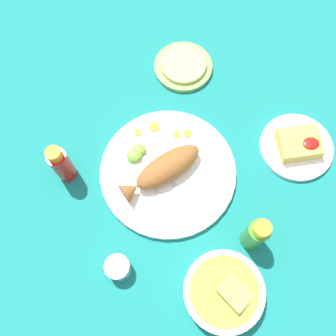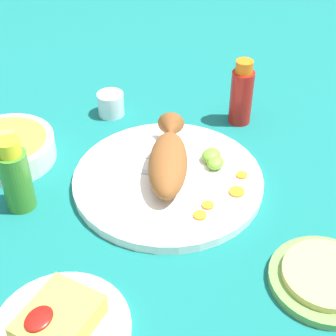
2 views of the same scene
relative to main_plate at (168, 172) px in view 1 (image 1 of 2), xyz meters
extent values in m
plane|color=#146B66|center=(0.00, 0.00, -0.01)|extent=(4.00, 4.00, 0.00)
cylinder|color=white|center=(0.00, 0.00, 0.00)|extent=(0.36, 0.36, 0.02)
ellipsoid|color=brown|center=(0.00, 0.00, 0.04)|extent=(0.20, 0.14, 0.06)
cone|color=brown|center=(-0.10, -0.05, 0.04)|extent=(0.06, 0.07, 0.05)
cube|color=silver|center=(0.01, -0.04, 0.01)|extent=(0.04, 0.11, 0.00)
cube|color=silver|center=(0.04, -0.13, 0.01)|extent=(0.04, 0.07, 0.00)
cube|color=silver|center=(-0.04, -0.05, 0.01)|extent=(0.05, 0.11, 0.00)
cube|color=silver|center=(0.00, -0.13, 0.01)|extent=(0.04, 0.07, 0.00)
cylinder|color=orange|center=(0.07, 0.10, 0.01)|extent=(0.02, 0.02, 0.00)
cylinder|color=orange|center=(0.04, 0.10, 0.01)|extent=(0.02, 0.02, 0.00)
cylinder|color=orange|center=(-0.02, 0.13, 0.01)|extent=(0.03, 0.03, 0.00)
cylinder|color=orange|center=(-0.07, 0.12, 0.01)|extent=(0.02, 0.02, 0.00)
ellipsoid|color=#6BB233|center=(-0.07, 0.07, 0.02)|extent=(0.04, 0.03, 0.02)
ellipsoid|color=#6BB233|center=(-0.08, 0.05, 0.02)|extent=(0.04, 0.04, 0.02)
cylinder|color=#B21914|center=(-0.26, 0.04, 0.05)|extent=(0.05, 0.05, 0.12)
cylinder|color=orange|center=(-0.26, 0.04, 0.12)|extent=(0.04, 0.04, 0.03)
cylinder|color=#3D8428|center=(0.17, -0.20, 0.05)|extent=(0.05, 0.05, 0.11)
cylinder|color=yellow|center=(0.17, -0.20, 0.12)|extent=(0.04, 0.04, 0.03)
cylinder|color=silver|center=(-0.15, -0.23, 0.02)|extent=(0.06, 0.06, 0.05)
cylinder|color=white|center=(-0.15, -0.23, 0.00)|extent=(0.05, 0.05, 0.02)
cylinder|color=white|center=(0.35, 0.02, 0.00)|extent=(0.20, 0.20, 0.01)
cube|color=gold|center=(0.35, 0.02, 0.02)|extent=(0.11, 0.09, 0.04)
ellipsoid|color=#AD140F|center=(0.37, 0.01, 0.04)|extent=(0.04, 0.03, 0.01)
cylinder|color=white|center=(0.08, -0.32, 0.01)|extent=(0.19, 0.19, 0.05)
cylinder|color=olive|center=(0.08, -0.32, 0.03)|extent=(0.16, 0.16, 0.02)
cube|color=gold|center=(0.11, -0.32, 0.04)|extent=(0.11, 0.10, 0.02)
cylinder|color=#6B9E4C|center=(0.09, 0.32, 0.00)|extent=(0.17, 0.17, 0.01)
cylinder|color=#E0C666|center=(0.09, 0.32, 0.01)|extent=(0.13, 0.13, 0.01)
camera|label=1|loc=(-0.05, -0.33, 0.92)|focal=40.00mm
camera|label=2|loc=(0.65, 0.35, 0.62)|focal=55.00mm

